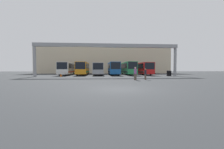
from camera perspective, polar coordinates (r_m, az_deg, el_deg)
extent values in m
plane|color=#2D3033|center=(11.33, 3.37, -5.54)|extent=(200.00, 200.00, 0.00)
cube|color=beige|center=(60.05, -3.11, 5.71)|extent=(49.65, 12.00, 10.78)
cylinder|color=gray|center=(33.86, -27.39, 4.41)|extent=(0.60, 0.60, 6.09)
cylinder|color=gray|center=(35.18, 22.89, 4.37)|extent=(0.60, 0.60, 6.09)
cube|color=gray|center=(31.62, -1.74, 11.00)|extent=(29.87, 0.80, 0.70)
cube|color=silver|center=(40.21, -16.70, 2.30)|extent=(2.56, 10.58, 2.83)
cube|color=black|center=(35.08, -18.52, 3.19)|extent=(2.36, 0.06, 1.58)
cube|color=black|center=(40.22, -16.71, 3.04)|extent=(2.59, 8.99, 1.19)
cube|color=red|center=(40.21, -16.69, 1.01)|extent=(2.59, 10.05, 0.24)
cylinder|color=black|center=(37.60, -19.31, 0.39)|extent=(0.28, 1.02, 1.02)
cylinder|color=black|center=(37.09, -15.95, 0.40)|extent=(0.28, 1.02, 1.02)
cylinder|color=black|center=(43.35, -17.32, 0.61)|extent=(0.28, 1.02, 1.02)
cylinder|color=black|center=(42.91, -14.39, 0.62)|extent=(0.28, 1.02, 1.02)
cube|color=orange|center=(39.68, -11.02, 2.40)|extent=(2.48, 10.82, 2.89)
cube|color=black|center=(34.34, -12.03, 3.36)|extent=(2.28, 0.06, 1.62)
cube|color=black|center=(39.69, -11.02, 3.17)|extent=(2.51, 9.20, 1.21)
cube|color=#268C4C|center=(39.69, -11.01, 1.06)|extent=(2.51, 10.28, 0.24)
cylinder|color=black|center=(36.83, -13.20, 0.42)|extent=(0.28, 1.03, 1.03)
cylinder|color=black|center=(36.57, -9.85, 0.44)|extent=(0.28, 1.03, 1.03)
cylinder|color=black|center=(42.83, -11.99, 0.64)|extent=(0.28, 1.03, 1.03)
cylinder|color=black|center=(42.61, -9.11, 0.65)|extent=(0.28, 1.03, 1.03)
cube|color=#999EA5|center=(40.10, -5.22, 2.27)|extent=(2.53, 12.14, 2.68)
cube|color=black|center=(34.05, -5.34, 3.15)|extent=(2.33, 0.06, 1.50)
cube|color=black|center=(40.10, -5.22, 2.97)|extent=(2.56, 10.32, 1.13)
cube|color=#268C4C|center=(40.10, -5.22, 1.05)|extent=(2.56, 11.53, 0.24)
cylinder|color=black|center=(36.74, -7.00, 0.37)|extent=(0.28, 0.91, 0.91)
cylinder|color=black|center=(36.71, -3.55, 0.38)|extent=(0.28, 0.91, 0.91)
cylinder|color=black|center=(43.53, -6.62, 0.62)|extent=(0.28, 0.91, 0.91)
cylinder|color=black|center=(43.51, -3.71, 0.63)|extent=(0.28, 0.91, 0.91)
cube|color=#1959A5|center=(39.43, 0.59, 2.45)|extent=(2.46, 10.49, 2.90)
cube|color=black|center=(34.24, 1.38, 3.42)|extent=(2.27, 0.06, 1.62)
cube|color=black|center=(39.44, 0.59, 3.23)|extent=(2.49, 8.91, 1.22)
cube|color=black|center=(39.43, 0.58, 1.10)|extent=(2.49, 9.96, 0.24)
cylinder|color=black|center=(36.43, -0.68, 0.39)|extent=(0.28, 0.93, 0.93)
cylinder|color=black|center=(36.64, 2.67, 0.39)|extent=(0.28, 0.93, 0.93)
cylinder|color=black|center=(42.29, -1.22, 0.61)|extent=(0.28, 0.93, 0.93)
cylinder|color=black|center=(42.47, 1.67, 0.61)|extent=(0.28, 0.93, 0.93)
cube|color=#268C4C|center=(40.63, 6.13, 2.48)|extent=(2.40, 11.79, 2.99)
cube|color=black|center=(34.88, 7.93, 3.47)|extent=(2.21, 0.06, 1.67)
cube|color=black|center=(40.64, 6.13, 3.27)|extent=(2.43, 10.03, 1.25)
cube|color=black|center=(40.63, 6.12, 1.13)|extent=(2.43, 11.20, 0.24)
cylinder|color=black|center=(37.21, 5.49, 0.44)|extent=(0.28, 0.98, 0.98)
cylinder|color=black|center=(37.63, 8.61, 0.45)|extent=(0.28, 0.98, 0.98)
cylinder|color=black|center=(43.72, 3.97, 0.68)|extent=(0.28, 0.98, 0.98)
cylinder|color=black|center=(44.08, 6.65, 0.68)|extent=(0.28, 0.98, 0.98)
cube|color=red|center=(41.46, 11.59, 2.33)|extent=(2.58, 11.59, 2.83)
cube|color=black|center=(35.96, 14.16, 3.21)|extent=(2.37, 0.06, 1.58)
cube|color=black|center=(41.46, 11.60, 3.06)|extent=(2.61, 9.85, 1.19)
cube|color=black|center=(41.46, 11.58, 1.08)|extent=(2.61, 11.01, 0.24)
cylinder|color=black|center=(38.04, 11.31, 0.50)|extent=(0.28, 1.04, 1.04)
cylinder|color=black|center=(38.72, 14.52, 0.50)|extent=(0.28, 1.04, 1.04)
cylinder|color=black|center=(44.31, 9.01, 0.72)|extent=(0.28, 1.04, 1.04)
cylinder|color=black|center=(44.90, 11.81, 0.71)|extent=(0.28, 1.04, 1.04)
cylinder|color=brown|center=(20.94, 9.07, -0.93)|extent=(0.20, 0.20, 0.86)
cylinder|color=brown|center=(20.99, 8.63, -0.92)|extent=(0.20, 0.20, 0.86)
cylinder|color=#8C4C8C|center=(20.94, 8.86, 1.22)|extent=(0.37, 0.37, 0.71)
sphere|color=beige|center=(20.94, 8.87, 2.51)|extent=(0.23, 0.23, 0.23)
cylinder|color=brown|center=(21.93, 12.73, -0.95)|extent=(0.17, 0.17, 0.75)
cylinder|color=brown|center=(22.04, 12.48, -0.94)|extent=(0.17, 0.17, 0.75)
cylinder|color=black|center=(21.96, 12.62, 0.86)|extent=(0.33, 0.33, 0.63)
sphere|color=#8C6647|center=(21.96, 12.63, 1.94)|extent=(0.20, 0.20, 0.20)
cone|color=orange|center=(32.96, -18.88, -0.14)|extent=(0.41, 0.41, 0.65)
torus|color=black|center=(35.45, 20.88, -0.35)|extent=(1.04, 1.04, 0.24)
torus|color=black|center=(35.44, 20.88, 0.04)|extent=(1.04, 1.04, 0.24)
torus|color=black|center=(35.43, 20.89, 0.43)|extent=(1.04, 1.04, 0.24)
torus|color=black|center=(35.43, 20.89, 0.81)|extent=(1.04, 1.04, 0.24)
torus|color=black|center=(35.42, 20.90, 1.20)|extent=(1.04, 1.04, 0.24)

